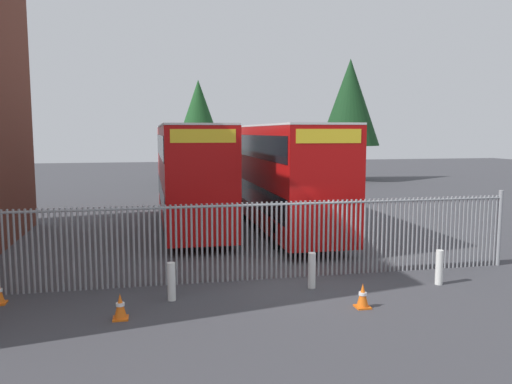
{
  "coord_description": "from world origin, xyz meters",
  "views": [
    {
      "loc": [
        -3.71,
        -13.64,
        4.13
      ],
      "look_at": [
        0.0,
        4.0,
        2.0
      ],
      "focal_mm": 35.8,
      "sensor_mm": 36.0,
      "label": 1
    }
  ],
  "objects_px": {
    "traffic_cone_mid_forecourt": "(120,307)",
    "bollard_near_right": "(439,267)",
    "traffic_cone_by_gate": "(363,296)",
    "double_decker_bus_behind_fence_left": "(190,172)",
    "bollard_near_left": "(171,282)",
    "bollard_center_front": "(312,270)",
    "double_decker_bus_near_gate": "(284,173)"
  },
  "relations": [
    {
      "from": "traffic_cone_mid_forecourt",
      "to": "bollard_near_right",
      "type": "bearing_deg",
      "value": 6.22
    },
    {
      "from": "traffic_cone_by_gate",
      "to": "traffic_cone_mid_forecourt",
      "type": "distance_m",
      "value": 5.57
    },
    {
      "from": "bollard_near_right",
      "to": "double_decker_bus_behind_fence_left",
      "type": "bearing_deg",
      "value": 121.35
    },
    {
      "from": "bollard_near_left",
      "to": "bollard_center_front",
      "type": "xyz_separation_m",
      "value": [
        3.69,
        0.25,
        0.0
      ]
    },
    {
      "from": "bollard_near_left",
      "to": "double_decker_bus_near_gate",
      "type": "bearing_deg",
      "value": 58.32
    },
    {
      "from": "bollard_near_left",
      "to": "bollard_center_front",
      "type": "height_order",
      "value": "same"
    },
    {
      "from": "double_decker_bus_near_gate",
      "to": "traffic_cone_by_gate",
      "type": "bearing_deg",
      "value": -93.68
    },
    {
      "from": "bollard_near_left",
      "to": "bollard_center_front",
      "type": "bearing_deg",
      "value": 3.93
    },
    {
      "from": "bollard_near_left",
      "to": "traffic_cone_by_gate",
      "type": "distance_m",
      "value": 4.63
    },
    {
      "from": "traffic_cone_mid_forecourt",
      "to": "bollard_center_front",
      "type": "bearing_deg",
      "value": 15.16
    },
    {
      "from": "double_decker_bus_behind_fence_left",
      "to": "traffic_cone_mid_forecourt",
      "type": "height_order",
      "value": "double_decker_bus_behind_fence_left"
    },
    {
      "from": "bollard_center_front",
      "to": "traffic_cone_mid_forecourt",
      "type": "height_order",
      "value": "bollard_center_front"
    },
    {
      "from": "double_decker_bus_behind_fence_left",
      "to": "bollard_near_right",
      "type": "relative_size",
      "value": 11.38
    },
    {
      "from": "double_decker_bus_behind_fence_left",
      "to": "traffic_cone_mid_forecourt",
      "type": "distance_m",
      "value": 11.1
    },
    {
      "from": "bollard_near_left",
      "to": "traffic_cone_mid_forecourt",
      "type": "distance_m",
      "value": 1.59
    },
    {
      "from": "double_decker_bus_near_gate",
      "to": "double_decker_bus_behind_fence_left",
      "type": "xyz_separation_m",
      "value": [
        -3.74,
        1.45,
        0.0
      ]
    },
    {
      "from": "traffic_cone_by_gate",
      "to": "bollard_near_right",
      "type": "bearing_deg",
      "value": 25.24
    },
    {
      "from": "bollard_center_front",
      "to": "traffic_cone_mid_forecourt",
      "type": "xyz_separation_m",
      "value": [
        -4.86,
        -1.32,
        -0.19
      ]
    },
    {
      "from": "double_decker_bus_near_gate",
      "to": "bollard_center_front",
      "type": "distance_m",
      "value": 8.19
    },
    {
      "from": "bollard_near_right",
      "to": "bollard_near_left",
      "type": "bearing_deg",
      "value": 178.77
    },
    {
      "from": "bollard_near_left",
      "to": "traffic_cone_by_gate",
      "type": "relative_size",
      "value": 1.61
    },
    {
      "from": "double_decker_bus_near_gate",
      "to": "double_decker_bus_behind_fence_left",
      "type": "height_order",
      "value": "same"
    },
    {
      "from": "double_decker_bus_near_gate",
      "to": "bollard_near_right",
      "type": "xyz_separation_m",
      "value": [
        2.18,
        -8.26,
        -1.95
      ]
    },
    {
      "from": "bollard_center_front",
      "to": "double_decker_bus_behind_fence_left",
      "type": "bearing_deg",
      "value": 104.64
    },
    {
      "from": "bollard_near_left",
      "to": "traffic_cone_mid_forecourt",
      "type": "height_order",
      "value": "bollard_near_left"
    },
    {
      "from": "traffic_cone_mid_forecourt",
      "to": "double_decker_bus_behind_fence_left",
      "type": "bearing_deg",
      "value": 77.09
    },
    {
      "from": "double_decker_bus_near_gate",
      "to": "traffic_cone_mid_forecourt",
      "type": "bearing_deg",
      "value": -123.95
    },
    {
      "from": "double_decker_bus_near_gate",
      "to": "bollard_near_left",
      "type": "distance_m",
      "value": 9.72
    },
    {
      "from": "double_decker_bus_near_gate",
      "to": "bollard_near_left",
      "type": "height_order",
      "value": "double_decker_bus_near_gate"
    },
    {
      "from": "bollard_center_front",
      "to": "traffic_cone_mid_forecourt",
      "type": "distance_m",
      "value": 5.04
    },
    {
      "from": "bollard_near_left",
      "to": "bollard_near_right",
      "type": "relative_size",
      "value": 1.0
    },
    {
      "from": "bollard_near_right",
      "to": "traffic_cone_by_gate",
      "type": "xyz_separation_m",
      "value": [
        -2.79,
        -1.32,
        -0.19
      ]
    }
  ]
}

